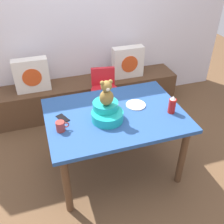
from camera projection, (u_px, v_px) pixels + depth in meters
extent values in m
plane|color=brown|center=(115.00, 166.00, 2.96)|extent=(8.00, 8.00, 0.00)
cube|color=silver|center=(79.00, 15.00, 3.39)|extent=(4.40, 0.10, 2.60)
cube|color=brown|center=(88.00, 95.00, 3.79)|extent=(2.60, 0.44, 0.46)
cube|color=white|center=(32.00, 75.00, 3.34)|extent=(0.44, 0.14, 0.44)
cylinder|color=#D84C1E|center=(32.00, 78.00, 3.28)|extent=(0.24, 0.01, 0.24)
cube|color=white|center=(128.00, 62.00, 3.67)|extent=(0.44, 0.14, 0.44)
cylinder|color=#D84C1E|center=(130.00, 64.00, 3.61)|extent=(0.24, 0.01, 0.24)
cube|color=#A390C5|center=(104.00, 77.00, 3.70)|extent=(0.20, 0.14, 0.07)
cube|color=#264C8C|center=(115.00, 115.00, 2.55)|extent=(1.34, 0.97, 0.04)
cylinder|color=brown|center=(67.00, 185.00, 2.31)|extent=(0.07, 0.07, 0.70)
cylinder|color=brown|center=(182.00, 157.00, 2.60)|extent=(0.07, 0.07, 0.70)
cylinder|color=brown|center=(55.00, 131.00, 2.93)|extent=(0.07, 0.07, 0.70)
cylinder|color=brown|center=(149.00, 113.00, 3.21)|extent=(0.07, 0.07, 0.70)
cylinder|color=red|center=(104.00, 93.00, 3.31)|extent=(0.34, 0.34, 0.10)
cube|color=red|center=(103.00, 76.00, 3.33)|extent=(0.30, 0.10, 0.24)
cube|color=white|center=(106.00, 95.00, 3.13)|extent=(0.33, 0.24, 0.02)
cylinder|color=silver|center=(97.00, 118.00, 3.33)|extent=(0.03, 0.03, 0.46)
cylinder|color=silver|center=(118.00, 115.00, 3.40)|extent=(0.03, 0.03, 0.46)
cylinder|color=silver|center=(92.00, 107.00, 3.55)|extent=(0.03, 0.03, 0.46)
cylinder|color=silver|center=(112.00, 103.00, 3.62)|extent=(0.03, 0.03, 0.46)
cylinder|color=#1BACA6|center=(107.00, 116.00, 2.43)|extent=(0.30, 0.30, 0.09)
cylinder|color=#1BACA6|center=(105.00, 105.00, 2.43)|extent=(0.24, 0.24, 0.07)
ellipsoid|color=olive|center=(107.00, 98.00, 2.33)|extent=(0.13, 0.11, 0.15)
sphere|color=olive|center=(106.00, 86.00, 2.27)|extent=(0.10, 0.10, 0.10)
sphere|color=beige|center=(108.00, 89.00, 2.24)|extent=(0.04, 0.04, 0.04)
sphere|color=olive|center=(102.00, 83.00, 2.23)|extent=(0.04, 0.04, 0.04)
sphere|color=olive|center=(110.00, 82.00, 2.25)|extent=(0.04, 0.04, 0.04)
cylinder|color=red|center=(172.00, 106.00, 2.51)|extent=(0.07, 0.07, 0.15)
cone|color=white|center=(173.00, 98.00, 2.46)|extent=(0.06, 0.06, 0.03)
cylinder|color=#9E332D|center=(60.00, 126.00, 2.29)|extent=(0.08, 0.08, 0.09)
torus|color=#9E332D|center=(66.00, 125.00, 2.30)|extent=(0.06, 0.01, 0.06)
cylinder|color=white|center=(136.00, 105.00, 2.65)|extent=(0.20, 0.20, 0.01)
cube|color=black|center=(63.00, 118.00, 2.46)|extent=(0.12, 0.16, 0.01)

